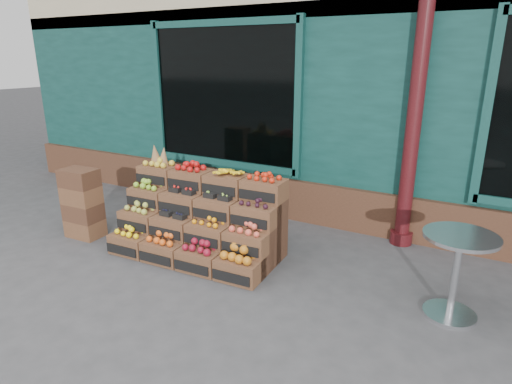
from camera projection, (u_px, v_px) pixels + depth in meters
The scene contains 6 objects.
ground at pixel (240, 291), 4.43m from camera, with size 60.00×60.00×0.00m, color #3D3D40.
shop_facade at pixel (382, 52), 7.94m from camera, with size 12.00×6.24×4.80m.
crate_display at pixel (200, 222), 5.21m from camera, with size 2.04×1.08×1.25m.
spare_crates at pixel (82, 203), 5.65m from camera, with size 0.48×0.35×0.93m.
bistro_table at pixel (457, 266), 3.86m from camera, with size 0.65×0.65×0.82m.
shopkeeper at pixel (217, 136), 7.34m from camera, with size 0.74×0.49×2.04m, color #154C1A.
Camera 1 is at (2.07, -3.32, 2.32)m, focal length 30.00 mm.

